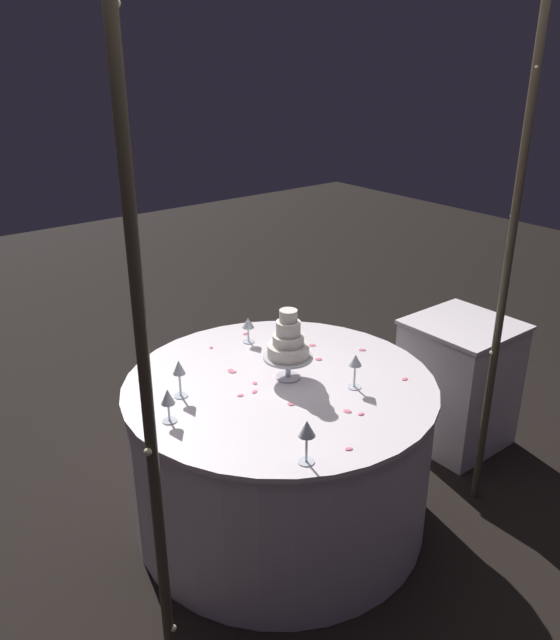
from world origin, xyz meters
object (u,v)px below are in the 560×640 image
(side_table, at_px, (458,383))
(wine_glass_1, at_px, (179,370))
(wine_glass_4, at_px, (307,431))
(tiered_cake, at_px, (288,344))
(decorative_arch, at_px, (370,239))
(main_table, at_px, (280,452))
(wine_glass_0, at_px, (355,363))
(wine_glass_2, at_px, (248,324))
(wine_glass_3, at_px, (168,398))

(side_table, relative_size, wine_glass_1, 4.33)
(side_table, height_order, wine_glass_4, wine_glass_4)
(tiered_cake, bearing_deg, side_table, 174.77)
(decorative_arch, xyz_separation_m, main_table, (0.00, -0.49, -1.12))
(wine_glass_0, distance_m, wine_glass_4, 0.59)
(wine_glass_2, bearing_deg, side_table, 153.71)
(wine_glass_0, relative_size, wine_glass_1, 0.94)
(main_table, relative_size, wine_glass_2, 10.60)
(decorative_arch, height_order, wine_glass_3, decorative_arch)
(decorative_arch, xyz_separation_m, wine_glass_0, (-0.22, -0.26, -0.64))
(wine_glass_4, bearing_deg, wine_glass_0, -151.14)
(wine_glass_2, xyz_separation_m, wine_glass_4, (0.43, 0.95, 0.03))
(tiered_cake, bearing_deg, wine_glass_0, 124.72)
(main_table, xyz_separation_m, wine_glass_1, (0.40, -0.17, 0.49))
(main_table, bearing_deg, decorative_arch, 90.11)
(main_table, xyz_separation_m, wine_glass_0, (-0.22, 0.23, 0.48))
(main_table, distance_m, wine_glass_3, 0.71)
(decorative_arch, height_order, main_table, decorative_arch)
(wine_glass_0, bearing_deg, wine_glass_3, -18.55)
(decorative_arch, xyz_separation_m, wine_glass_4, (0.30, 0.03, -0.63))
(wine_glass_0, xyz_separation_m, wine_glass_1, (0.63, -0.40, 0.01))
(wine_glass_1, height_order, wine_glass_3, wine_glass_1)
(side_table, height_order, wine_glass_0, wine_glass_0)
(wine_glass_0, xyz_separation_m, wine_glass_3, (0.76, -0.26, -0.02))
(wine_glass_0, bearing_deg, wine_glass_1, -32.62)
(tiered_cake, bearing_deg, wine_glass_3, -1.06)
(tiered_cake, height_order, wine_glass_2, tiered_cake)
(wine_glass_3, bearing_deg, side_table, 176.19)
(tiered_cake, distance_m, wine_glass_2, 0.43)
(wine_glass_3, bearing_deg, tiered_cake, 178.94)
(side_table, distance_m, wine_glass_3, 1.80)
(side_table, bearing_deg, tiered_cake, -5.23)
(decorative_arch, distance_m, wine_glass_1, 1.00)
(decorative_arch, relative_size, tiered_cake, 7.24)
(tiered_cake, height_order, wine_glass_4, tiered_cake)
(wine_glass_4, bearing_deg, wine_glass_3, -65.69)
(main_table, distance_m, wine_glass_4, 0.78)
(wine_glass_3, bearing_deg, decorative_arch, 136.53)
(wine_glass_2, bearing_deg, decorative_arch, 81.52)
(wine_glass_0, bearing_deg, main_table, -46.51)
(wine_glass_0, height_order, wine_glass_3, wine_glass_0)
(wine_glass_2, distance_m, wine_glass_3, 0.79)
(wine_glass_4, bearing_deg, wine_glass_2, -114.55)
(main_table, bearing_deg, wine_glass_1, -22.35)
(wine_glass_0, distance_m, wine_glass_1, 0.74)
(wine_glass_1, bearing_deg, main_table, 157.65)
(decorative_arch, distance_m, wine_glass_0, 0.72)
(main_table, height_order, wine_glass_2, wine_glass_2)
(main_table, height_order, tiered_cake, tiered_cake)
(wine_glass_1, relative_size, wine_glass_3, 1.17)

